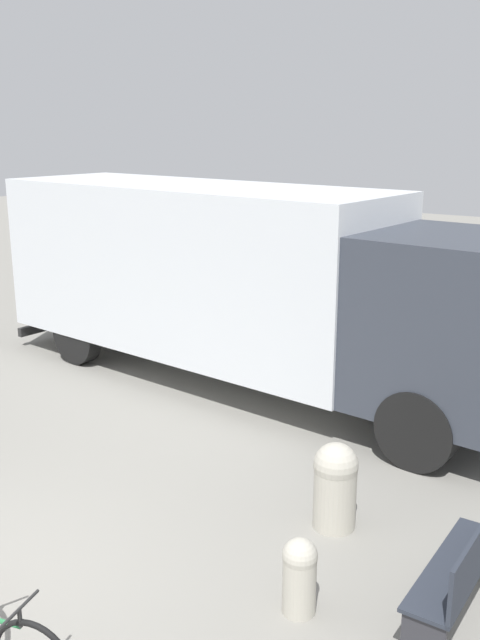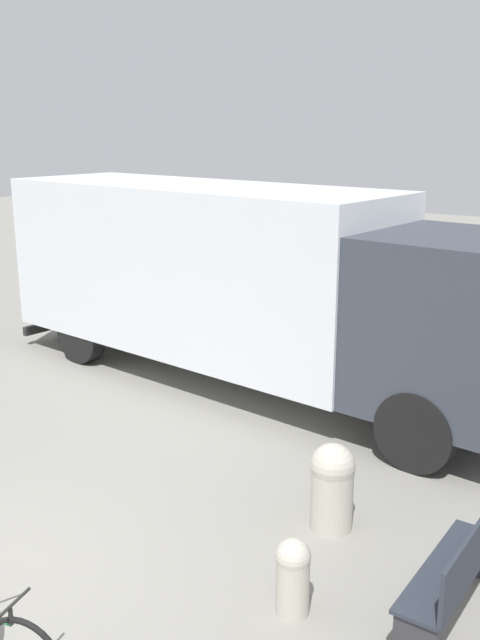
# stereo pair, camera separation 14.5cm
# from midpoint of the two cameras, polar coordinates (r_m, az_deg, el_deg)

# --- Properties ---
(delivery_truck) EXTENTS (9.20, 3.10, 3.10)m
(delivery_truck) POSITION_cam_midpoint_polar(r_m,az_deg,el_deg) (11.04, -0.55, 3.46)
(delivery_truck) COLOR silver
(delivery_truck) RESTS_ON ground
(park_bench) EXTENTS (0.41, 1.55, 0.94)m
(park_bench) POSITION_cam_midpoint_polar(r_m,az_deg,el_deg) (6.42, 16.91, -18.37)
(park_bench) COLOR #282D38
(park_bench) RESTS_ON ground
(bollard_near_bench) EXTENTS (0.30, 0.30, 0.69)m
(bollard_near_bench) POSITION_cam_midpoint_polar(r_m,az_deg,el_deg) (6.34, 4.10, -19.55)
(bollard_near_bench) COLOR #B2AD9E
(bollard_near_bench) RESTS_ON ground
(bollard_far_bench) EXTENTS (0.46, 0.46, 0.92)m
(bollard_far_bench) POSITION_cam_midpoint_polar(r_m,az_deg,el_deg) (7.46, 7.06, -12.80)
(bollard_far_bench) COLOR #B2AD9E
(bollard_far_bench) RESTS_ON ground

